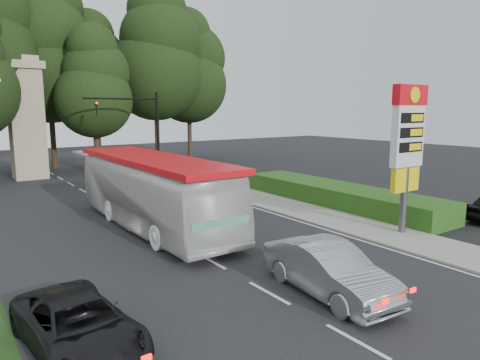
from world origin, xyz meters
TOP-DOWN VIEW (x-y plane):
  - ground at (0.00, 0.00)m, footprint 120.00×120.00m
  - road_surface at (0.00, 12.00)m, footprint 14.00×80.00m
  - sidewalk_right at (8.50, 12.00)m, footprint 3.00×80.00m
  - hedge at (11.50, 8.00)m, footprint 3.00×14.00m
  - gas_station_pylon at (9.20, 1.99)m, footprint 2.10×0.45m
  - traffic_signal_mast at (5.68, 24.00)m, footprint 6.10×0.35m
  - monument at (-2.00, 30.00)m, footprint 3.00×3.00m
  - tree_center_right at (1.00, 35.00)m, footprint 9.24×9.24m
  - tree_east_near at (6.00, 37.00)m, footprint 8.12×8.12m
  - tree_east_mid at (11.00, 33.00)m, footprint 9.52×9.52m
  - tree_far_east at (16.00, 35.00)m, footprint 8.68×8.68m
  - tree_monument_right at (3.50, 29.50)m, footprint 6.72×6.72m
  - transit_bus at (0.21, 9.80)m, footprint 3.00×12.68m
  - sedan_silver at (1.50, -0.62)m, footprint 2.22×5.10m
  - suv_charcoal at (-5.78, 0.67)m, footprint 2.59×4.86m

SIDE VIEW (x-z plane):
  - ground at x=0.00m, z-range 0.00..0.00m
  - road_surface at x=0.00m, z-range 0.00..0.02m
  - sidewalk_right at x=8.50m, z-range 0.00..0.12m
  - hedge at x=11.50m, z-range 0.00..1.20m
  - suv_charcoal at x=-5.78m, z-range 0.00..1.30m
  - sedan_silver at x=1.50m, z-range 0.00..1.63m
  - transit_bus at x=0.21m, z-range 0.00..3.53m
  - gas_station_pylon at x=9.20m, z-range 1.02..7.87m
  - traffic_signal_mast at x=5.68m, z-range 1.07..8.27m
  - monument at x=-2.00m, z-range 0.08..10.13m
  - tree_monument_right at x=3.50m, z-range 1.41..14.61m
  - tree_east_near at x=6.00m, z-range 1.71..17.66m
  - tree_far_east at x=16.00m, z-range 1.83..18.88m
  - tree_center_right at x=1.00m, z-range 1.94..20.09m
  - tree_east_mid at x=11.00m, z-range 2.00..20.70m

